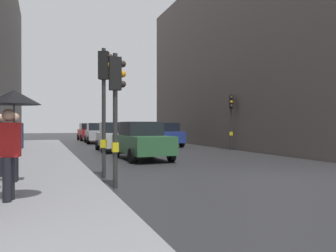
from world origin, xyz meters
TOP-DOWN VIEW (x-y plane):
  - ground_plane at (0.00, 0.00)m, footprint 120.00×120.00m
  - sidewalk_kerb at (-6.73, 6.00)m, footprint 3.31×40.00m
  - building_facade_right at (11.08, 13.74)m, footprint 12.00×25.64m
  - traffic_light_near_right at (-4.76, 2.02)m, footprint 0.45×0.34m
  - traffic_light_mid_street at (4.77, 10.59)m, footprint 0.34×0.45m
  - traffic_light_near_left at (-4.75, 0.30)m, footprint 0.44×0.26m
  - car_red_sedan at (-2.06, 27.37)m, footprint 2.07×4.22m
  - car_green_estate at (-2.17, 7.00)m, footprint 2.17×4.28m
  - car_silver_hatchback at (-2.02, 21.73)m, footprint 2.14×4.26m
  - car_blue_van at (2.05, 15.68)m, footprint 2.03×4.20m
  - car_white_compact at (-2.35, 12.30)m, footprint 2.10×4.24m
  - pedestrian_with_umbrella at (-7.07, -1.14)m, footprint 1.00×1.00m
  - pedestrian_with_grey_backpack at (-7.25, 1.29)m, footprint 0.62×0.36m
  - pedestrian_in_dark_coat at (-7.64, 2.37)m, footprint 0.43×0.36m

SIDE VIEW (x-z plane):
  - ground_plane at x=0.00m, z-range 0.00..0.00m
  - sidewalk_kerb at x=-6.73m, z-range 0.00..0.16m
  - car_red_sedan at x=-2.06m, z-range 0.00..1.76m
  - car_green_estate at x=-2.17m, z-range 0.00..1.76m
  - car_silver_hatchback at x=-2.02m, z-range 0.00..1.76m
  - car_blue_van at x=2.05m, z-range 0.00..1.76m
  - car_white_compact at x=-2.35m, z-range 0.00..1.76m
  - pedestrian_in_dark_coat at x=-7.64m, z-range 0.25..2.02m
  - pedestrian_with_grey_backpack at x=-7.25m, z-range 0.28..2.05m
  - pedestrian_with_umbrella at x=-7.07m, z-range 0.77..2.91m
  - traffic_light_near_left at x=-4.75m, z-range 0.66..4.11m
  - traffic_light_mid_street at x=4.77m, z-range 0.68..4.27m
  - traffic_light_near_right at x=-4.76m, z-range 0.75..4.69m
  - building_facade_right at x=11.08m, z-range 0.00..13.10m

